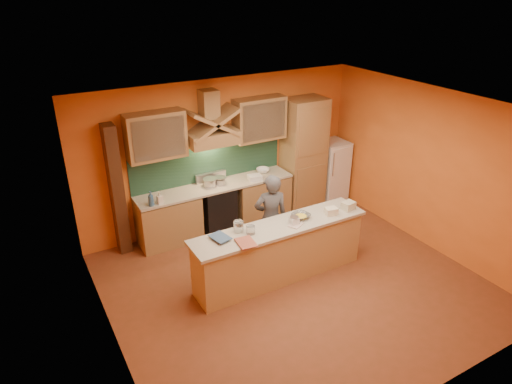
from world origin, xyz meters
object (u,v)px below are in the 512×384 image
stove (217,208)px  person (271,218)px  fridge (331,171)px  kitchen_scale (294,221)px  mixing_bowl (301,216)px

stove → person: (0.36, -1.35, 0.32)m
fridge → kitchen_scale: (-2.29, -1.96, 0.35)m
stove → kitchen_scale: size_ratio=7.08×
fridge → person: bearing=-149.9°
kitchen_scale → mixing_bowl: 0.23m
fridge → mixing_bowl: size_ratio=4.74×
person → mixing_bowl: size_ratio=5.64×
mixing_bowl → kitchen_scale: bearing=-152.0°
stove → person: size_ratio=0.58×
kitchen_scale → mixing_bowl: bearing=32.3°
kitchen_scale → fridge: bearing=44.9°
person → kitchen_scale: size_ratio=12.18×
person → stove: bearing=-58.8°
kitchen_scale → mixing_bowl: (0.20, 0.11, -0.02)m
mixing_bowl → fridge: bearing=41.6°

